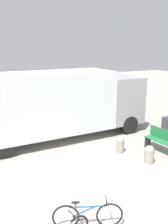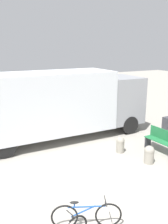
% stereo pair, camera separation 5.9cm
% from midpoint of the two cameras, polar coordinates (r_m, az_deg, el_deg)
% --- Properties ---
extents(ground_plane, '(60.00, 60.00, 0.00)m').
position_cam_midpoint_polar(ground_plane, '(7.57, 8.60, -19.81)').
color(ground_plane, gray).
extents(delivery_truck, '(8.62, 2.29, 3.17)m').
position_cam_midpoint_polar(delivery_truck, '(11.54, -6.41, 2.06)').
color(delivery_truck, silver).
rests_on(delivery_truck, ground).
extents(park_bench, '(0.49, 1.53, 0.97)m').
position_cam_midpoint_polar(park_bench, '(10.84, 17.24, -6.16)').
color(park_bench, '#1E6638').
rests_on(park_bench, ground).
extents(bicycle_middle, '(1.59, 0.76, 0.74)m').
position_cam_midpoint_polar(bicycle_middle, '(6.48, 0.54, -22.53)').
color(bicycle_middle, black).
rests_on(bicycle_middle, ground).
extents(bollard_near_bench, '(0.38, 0.38, 0.70)m').
position_cam_midpoint_polar(bollard_near_bench, '(9.79, 14.53, -9.25)').
color(bollard_near_bench, gray).
rests_on(bollard_near_bench, ground).
extents(bollard_far_bench, '(0.34, 0.34, 0.67)m').
position_cam_midpoint_polar(bollard_far_bench, '(10.51, 8.14, -7.25)').
color(bollard_far_bench, gray).
rests_on(bollard_far_bench, ground).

